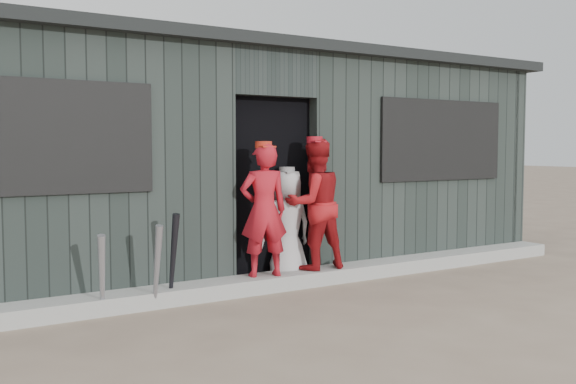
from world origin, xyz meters
TOP-DOWN VIEW (x-y plane):
  - ground at (0.00, 0.00)m, footprint 80.00×80.00m
  - curb at (0.00, 1.82)m, footprint 8.00×0.36m
  - bat_left at (-1.99, 1.61)m, footprint 0.15×0.31m
  - bat_mid at (-1.51, 1.59)m, footprint 0.09×0.27m
  - bat_right at (-1.30, 1.72)m, footprint 0.07×0.24m
  - player_red_left at (-0.28, 1.81)m, footprint 0.55×0.43m
  - player_red_right at (0.37, 1.86)m, footprint 0.71×0.56m
  - player_grey_back at (0.14, 2.05)m, footprint 0.60×0.39m
  - dugout at (-0.00, 3.50)m, footprint 8.30×3.30m

SIDE VIEW (x-z plane):
  - ground at x=0.00m, z-range 0.00..0.00m
  - curb at x=0.00m, z-range 0.00..0.15m
  - bat_left at x=-1.99m, z-range 0.00..0.74m
  - bat_mid at x=-1.51m, z-range 0.00..0.79m
  - bat_right at x=-1.30m, z-range 0.00..0.86m
  - player_grey_back at x=0.14m, z-range 0.00..1.23m
  - player_red_left at x=-0.28m, z-range 0.15..1.50m
  - player_red_right at x=0.37m, z-range 0.15..1.55m
  - dugout at x=0.00m, z-range -0.02..2.60m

